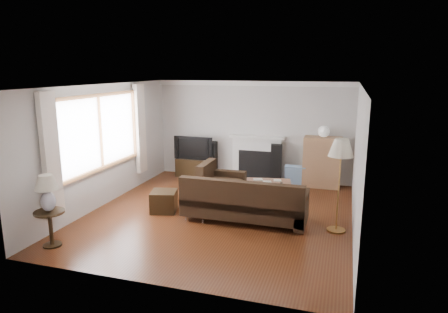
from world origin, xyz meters
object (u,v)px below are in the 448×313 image
(coffee_table, at_px, (267,190))
(floor_lamp, at_px, (339,186))
(tv_stand, at_px, (195,167))
(bookshelf, at_px, (322,162))
(sectional_sofa, at_px, (245,200))
(side_table, at_px, (51,229))

(coffee_table, xyz_separation_m, floor_lamp, (1.51, -1.43, 0.63))
(tv_stand, relative_size, bookshelf, 0.79)
(sectional_sofa, xyz_separation_m, side_table, (-2.70, -1.99, -0.10))
(bookshelf, distance_m, side_table, 6.11)
(bookshelf, xyz_separation_m, side_table, (-3.93, -4.67, -0.31))
(bookshelf, bearing_deg, coffee_table, -130.43)
(side_table, bearing_deg, coffee_table, 50.08)
(coffee_table, relative_size, floor_lamp, 0.60)
(sectional_sofa, bearing_deg, side_table, -143.63)
(bookshelf, bearing_deg, tv_stand, -179.83)
(tv_stand, distance_m, side_table, 4.71)
(sectional_sofa, bearing_deg, coffee_table, 83.73)
(coffee_table, xyz_separation_m, side_table, (-2.86, -3.42, 0.10))
(coffee_table, relative_size, side_table, 1.69)
(sectional_sofa, relative_size, floor_lamp, 1.50)
(coffee_table, height_order, side_table, side_table)
(bookshelf, bearing_deg, side_table, -130.06)
(floor_lamp, distance_m, side_table, 4.83)
(floor_lamp, height_order, side_table, floor_lamp)
(coffee_table, bearing_deg, floor_lamp, -54.32)
(tv_stand, relative_size, sectional_sofa, 0.39)
(sectional_sofa, height_order, floor_lamp, floor_lamp)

